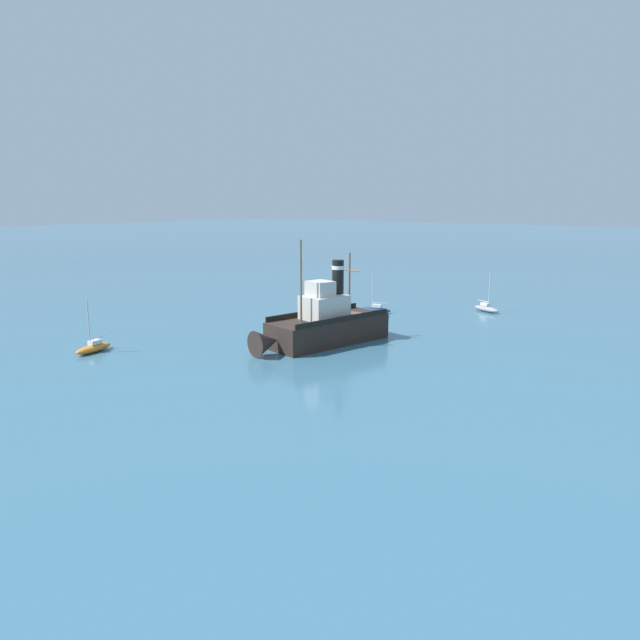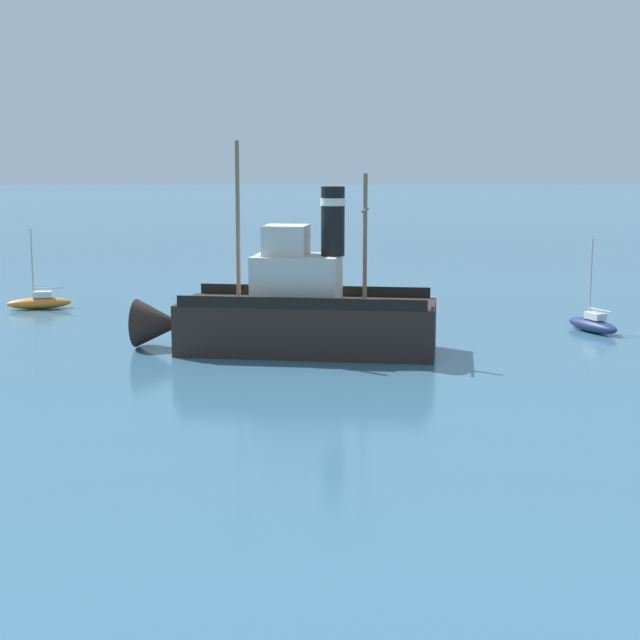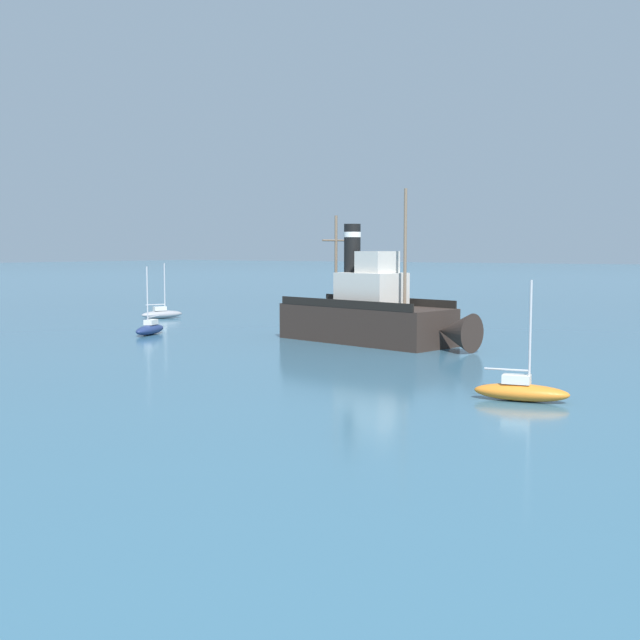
% 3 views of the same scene
% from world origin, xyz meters
% --- Properties ---
extents(ground_plane, '(600.00, 600.00, 0.00)m').
position_xyz_m(ground_plane, '(0.00, 0.00, 0.00)').
color(ground_plane, '#38667F').
extents(old_tugboat, '(6.60, 14.78, 9.90)m').
position_xyz_m(old_tugboat, '(0.98, 3.59, 1.83)').
color(old_tugboat, '#2D231E').
rests_on(old_tugboat, ground).
extents(sailboat_orange, '(1.86, 3.95, 4.90)m').
position_xyz_m(sailboat_orange, '(15.16, 18.77, 0.43)').
color(sailboat_orange, orange).
rests_on(sailboat_orange, ground).
extents(sailboat_grey, '(3.93, 2.46, 4.90)m').
position_xyz_m(sailboat_grey, '(-4.80, -21.40, 0.43)').
color(sailboat_grey, gray).
rests_on(sailboat_grey, ground).
extents(sailboat_navy, '(3.95, 2.30, 4.90)m').
position_xyz_m(sailboat_navy, '(5.45, -12.31, 0.43)').
color(sailboat_navy, navy).
rests_on(sailboat_navy, ground).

